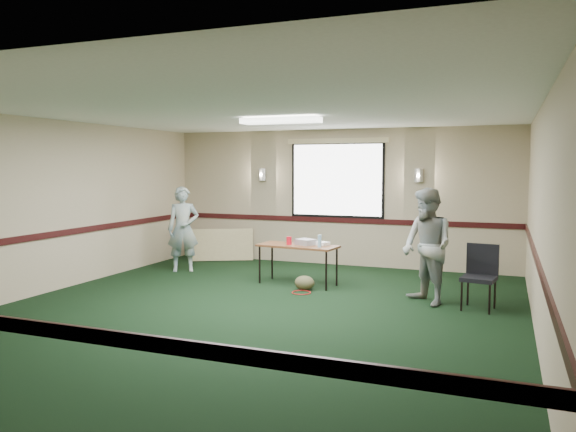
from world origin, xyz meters
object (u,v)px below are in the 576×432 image
(projector, at_px, (306,242))
(folding_table, at_px, (298,248))
(person_right, at_px, (427,246))
(conference_chair, at_px, (480,271))
(person_left, at_px, (183,229))

(projector, bearing_deg, folding_table, -129.63)
(person_right, bearing_deg, folding_table, -148.05)
(projector, xyz_separation_m, conference_chair, (2.78, -0.62, -0.19))
(conference_chair, xyz_separation_m, person_right, (-0.72, -0.01, 0.31))
(folding_table, relative_size, person_right, 0.83)
(conference_chair, distance_m, person_left, 5.41)
(person_left, distance_m, person_right, 4.70)
(person_left, bearing_deg, projector, -37.49)
(folding_table, distance_m, person_right, 2.26)
(conference_chair, relative_size, person_right, 0.53)
(projector, height_order, conference_chair, conference_chair)
(conference_chair, height_order, person_right, person_right)
(person_right, bearing_deg, person_left, -144.66)
(projector, xyz_separation_m, person_right, (2.06, -0.64, 0.12))
(folding_table, relative_size, projector, 4.77)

